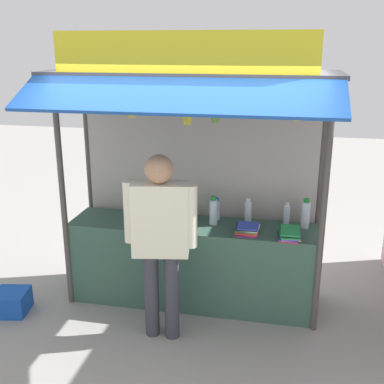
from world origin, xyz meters
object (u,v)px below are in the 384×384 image
Objects in this scene: banana_bunch_inner_left at (215,115)px; plastic_crate at (12,302)px; water_bottle_left at (287,214)px; magazine_stack_right at (290,234)px; water_bottle_center at (306,214)px; water_bottle_back_right at (248,211)px; water_bottle_far_right at (149,206)px; banana_bunch_rightmost at (132,111)px; banana_bunch_inner_right at (297,113)px; water_bottle_front_right at (213,211)px; vendor_person at (160,232)px; water_bottle_rear_center at (217,210)px; banana_bunch_leftmost at (188,116)px; magazine_stack_mid_left at (247,229)px.

banana_bunch_inner_left is 2.86m from plastic_crate.
water_bottle_left reaches higher than magazine_stack_right.
water_bottle_back_right is (-0.58, 0.04, -0.02)m from water_bottle_center.
banana_bunch_rightmost is (0.01, -0.47, 1.08)m from water_bottle_far_right.
banana_bunch_inner_right is at bearing -91.23° from magazine_stack_right.
water_bottle_far_right is 0.70m from water_bottle_front_right.
vendor_person reaches higher than water_bottle_back_right.
vendor_person is at bearing -141.02° from water_bottle_left.
water_bottle_front_right is at bearing 18.33° from plastic_crate.
water_bottle_front_right is at bearing 99.21° from banana_bunch_inner_left.
water_bottle_rear_center is at bearing 21.65° from plastic_crate.
banana_bunch_leftmost reaches higher than water_bottle_front_right.
water_bottle_back_right is at bearing -1.57° from water_bottle_rear_center.
water_bottle_center is at bearing 63.17° from magazine_stack_right.
water_bottle_center is at bearing 14.32° from plastic_crate.
water_bottle_far_right is at bearing -177.99° from water_bottle_center.
banana_bunch_inner_right is 1.46m from banana_bunch_rightmost.
banana_bunch_inner_left and banana_bunch_rightmost have the same top height.
banana_bunch_rightmost reaches higher than magazine_stack_right.
vendor_person is at bearing -116.05° from water_bottle_front_right.
banana_bunch_inner_left is at bearing 5.99° from plastic_crate.
banana_bunch_inner_right is (-0.15, -0.53, 1.08)m from water_bottle_center.
magazine_stack_right is 1.37m from banana_bunch_inner_left.
banana_bunch_inner_left is (-0.85, -0.53, 1.05)m from water_bottle_center.
water_bottle_front_right is at bearing 68.62° from banana_bunch_leftmost.
vendor_person is at bearing -122.41° from banana_bunch_leftmost.
banana_bunch_inner_left reaches higher than water_bottle_rear_center.
banana_bunch_leftmost is at bearing 6.82° from plastic_crate.
water_bottle_center is at bearing -4.22° from water_bottle_back_right.
water_bottle_center reaches higher than water_bottle_back_right.
water_bottle_center is at bearing 18.18° from banana_bunch_rightmost.
banana_bunch_rightmost is at bearing -170.81° from magazine_stack_right.
banana_bunch_inner_left reaches higher than plastic_crate.
vendor_person is 1.89m from plastic_crate.
water_bottle_center is 0.20m from water_bottle_left.
water_bottle_back_right is at bearing 18.62° from plastic_crate.
magazine_stack_mid_left reaches higher than plastic_crate.
banana_bunch_leftmost is at bearing -154.33° from water_bottle_center.
water_bottle_far_right is 1.17m from banana_bunch_rightmost.
banana_bunch_rightmost reaches higher than water_bottle_left.
banana_bunch_inner_right is at bearing -0.07° from banana_bunch_leftmost.
magazine_stack_right is 2.92m from plastic_crate.
banana_bunch_leftmost is at bearing -153.56° from magazine_stack_mid_left.
water_bottle_center is 1.21× the size of banana_bunch_inner_right.
vendor_person is (-1.13, -0.29, -1.05)m from banana_bunch_inner_right.
magazine_stack_mid_left is 0.83× the size of banana_bunch_leftmost.
banana_bunch_inner_left is 1.08× the size of banana_bunch_rightmost.
magazine_stack_right reaches higher than plastic_crate.
banana_bunch_inner_right and banana_bunch_rightmost have the same top height.
water_bottle_center reaches higher than water_bottle_left.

